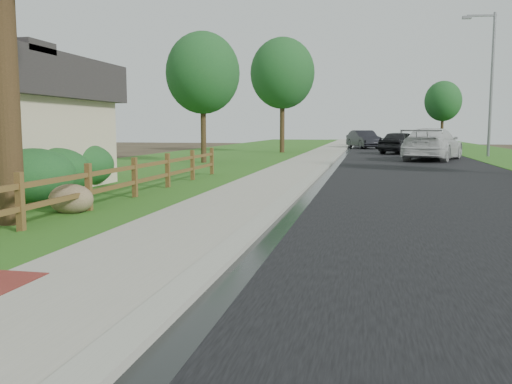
% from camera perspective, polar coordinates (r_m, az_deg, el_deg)
% --- Properties ---
extents(ground, '(120.00, 120.00, 0.00)m').
position_cam_1_polar(ground, '(6.36, -11.00, -10.44)').
color(ground, '#32271B').
extents(road, '(8.00, 90.00, 0.02)m').
position_cam_1_polar(road, '(40.70, 14.81, 3.93)').
color(road, black).
rests_on(road, ground).
extents(curb, '(0.40, 90.00, 0.12)m').
position_cam_1_polar(curb, '(40.68, 8.88, 4.14)').
color(curb, '#98978A').
rests_on(curb, ground).
extents(wet_gutter, '(0.50, 90.00, 0.00)m').
position_cam_1_polar(wet_gutter, '(40.67, 9.38, 4.08)').
color(wet_gutter, black).
rests_on(wet_gutter, road).
extents(sidewalk, '(2.20, 90.00, 0.10)m').
position_cam_1_polar(sidewalk, '(40.77, 7.05, 4.16)').
color(sidewalk, gray).
rests_on(sidewalk, ground).
extents(grass_strip, '(1.60, 90.00, 0.06)m').
position_cam_1_polar(grass_strip, '(40.96, 4.40, 4.18)').
color(grass_strip, '#2C601B').
rests_on(grass_strip, ground).
extents(lawn_near, '(9.00, 90.00, 0.04)m').
position_cam_1_polar(lawn_near, '(41.94, -2.69, 4.24)').
color(lawn_near, '#2C601B').
rests_on(lawn_near, ground).
extents(verge_far, '(6.00, 90.00, 0.04)m').
position_cam_1_polar(verge_far, '(41.65, 24.35, 3.63)').
color(verge_far, '#2C601B').
rests_on(verge_far, ground).
extents(ranch_fence, '(0.12, 16.92, 1.10)m').
position_cam_1_polar(ranch_fence, '(13.46, -14.75, 1.22)').
color(ranch_fence, '#4F331A').
rests_on(ranch_fence, ground).
extents(white_suv, '(4.36, 6.76, 1.82)m').
position_cam_1_polar(white_suv, '(32.97, 18.10, 4.81)').
color(white_suv, silver).
rests_on(white_suv, road).
extents(dark_car_mid, '(3.61, 5.12, 1.62)m').
position_cam_1_polar(dark_car_mid, '(40.46, 14.97, 5.07)').
color(dark_car_mid, black).
rests_on(dark_car_mid, road).
extents(dark_car_far, '(3.36, 5.23, 1.63)m').
position_cam_1_polar(dark_car_far, '(50.15, 11.27, 5.46)').
color(dark_car_far, black).
rests_on(dark_car_far, road).
extents(streetlight, '(2.09, 0.45, 9.07)m').
position_cam_1_polar(streetlight, '(38.09, 23.34, 11.15)').
color(streetlight, slate).
rests_on(streetlight, ground).
extents(boulder, '(1.14, 0.95, 0.66)m').
position_cam_1_polar(boulder, '(12.38, -18.89, -0.72)').
color(boulder, brown).
rests_on(boulder, ground).
extents(shrub_b, '(2.46, 2.46, 1.38)m').
position_cam_1_polar(shrub_b, '(14.16, -22.33, 1.50)').
color(shrub_b, '#184520').
rests_on(shrub_b, ground).
extents(shrub_c, '(2.42, 2.42, 1.33)m').
position_cam_1_polar(shrub_c, '(15.83, -20.21, 1.99)').
color(shrub_c, '#184520').
rests_on(shrub_c, ground).
extents(shrub_d, '(2.65, 2.65, 1.41)m').
position_cam_1_polar(shrub_d, '(17.97, -17.98, 2.73)').
color(shrub_d, '#184520').
rests_on(shrub_d, ground).
extents(tree_near_left, '(3.85, 3.85, 6.83)m').
position_cam_1_polar(tree_near_left, '(28.94, -5.62, 12.34)').
color(tree_near_left, '#332614').
rests_on(tree_near_left, ground).
extents(tree_mid_left, '(4.73, 4.73, 8.46)m').
position_cam_1_polar(tree_mid_left, '(40.76, 2.81, 12.36)').
color(tree_mid_left, '#332614').
rests_on(tree_mid_left, ground).
extents(tree_far_right, '(3.32, 3.32, 6.11)m').
position_cam_1_polar(tree_far_right, '(52.77, 19.10, 9.02)').
color(tree_far_right, '#332614').
rests_on(tree_far_right, ground).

